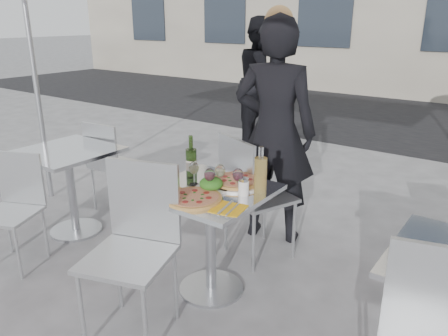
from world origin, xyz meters
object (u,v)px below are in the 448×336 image
Objects in this scene: woman_diner at (275,133)px; salad_plate at (211,185)px; wineglass_white_a at (194,169)px; wineglass_white_b at (220,172)px; side_table_left at (70,174)px; carafe at (260,174)px; wineglass_red_b at (238,176)px; wineglass_red_a at (210,176)px; napkin_left at (163,189)px; chair_near at (136,235)px; main_table at (211,219)px; sugar_shaker at (244,187)px; side_chair_lfar at (110,159)px; wine_bottle at (191,161)px; pedestrian_a at (262,81)px; pizza_near at (194,198)px; chair_far at (249,189)px; pizza_far at (236,181)px; napkin_right at (228,208)px; side_chair_lnear at (15,200)px.

woman_diner reaches higher than salad_plate.
wineglass_white_b is at bearing 18.14° from wineglass_white_a.
side_table_left is 1.40m from wineglass_white_a.
wineglass_red_b is (-0.10, -0.09, -0.01)m from carafe.
wineglass_red_a reaches higher than napkin_left.
chair_near is 5.03× the size of napkin_left.
wineglass_red_a is 0.79× the size of napkin_left.
chair_near is 6.39× the size of wineglass_red_b.
main_table is 7.01× the size of sugar_shaker.
side_chair_lfar reaches higher than main_table.
carafe is at bearing 6.22° from wine_bottle.
pedestrian_a is at bearing 93.58° from chair_near.
side_table_left is at bearing 180.00° from main_table.
pizza_near is (1.52, -0.20, 0.22)m from side_table_left.
pedestrian_a is at bearing 116.65° from salad_plate.
wineglass_white_b is 1.00× the size of wineglass_red_b.
carafe reaches higher than wineglass_red_b.
pizza_far is (0.11, -0.34, 0.19)m from chair_far.
sugar_shaker reaches higher than napkin_right.
side_chair_lfar is at bearing 161.43° from wineglass_red_a.
main_table is 0.54m from chair_near.
chair_near is at bearing -20.89° from side_table_left.
chair_near is at bearing -152.56° from napkin_right.
pizza_near is 0.27m from wineglass_white_a.
wineglass_red_a is at bearing 138.81° from napkin_right.
wine_bottle reaches higher than wineglass_red_a.
woman_diner is 8.28× the size of salad_plate.
wine_bottle reaches higher than pizza_near.
pizza_far is (0.16, -0.77, -0.15)m from woman_diner.
wineglass_red_a is at bearing 118.62° from chair_far.
side_chair_lnear is 3.82× the size of salad_plate.
wineglass_white_a is 0.24m from napkin_left.
pedestrian_a is 9.07× the size of napkin_left.
chair_far is at bearing 108.61° from pizza_far.
pizza_near is at bearing 117.05° from chair_far.
pizza_far is 1.69× the size of napkin_right.
wineglass_white_a is (0.02, 0.52, 0.26)m from chair_near.
sugar_shaker is at bearing 141.09° from chair_far.
carafe is at bearing 39.37° from chair_near.
wineglass_white_b is (0.17, 0.06, 0.00)m from wineglass_white_a.
side_chair_lfar is 5.59× the size of wineglass_white_a.
wineglass_white_b is at bearing 42.57° from napkin_left.
pedestrian_a reaches higher than pizza_far.
napkin_left is at bearing -90.44° from wine_bottle.
salad_plate is 0.22m from sugar_shaker.
main_table is 0.37m from wineglass_red_b.
side_table_left is at bearing 160.93° from pedestrian_a.
pedestrian_a is at bearing 94.26° from side_table_left.
napkin_left is at bearing -153.73° from sugar_shaker.
salad_plate is 0.75× the size of wine_bottle.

